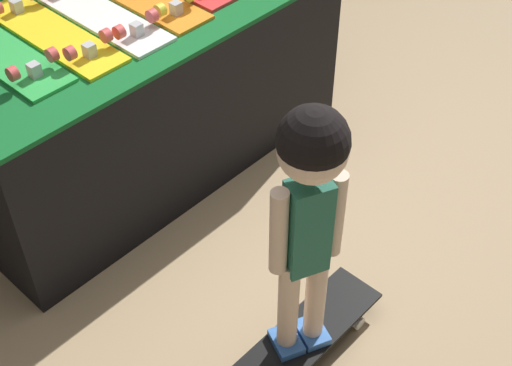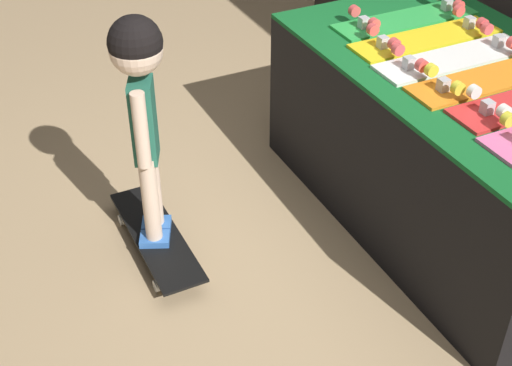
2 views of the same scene
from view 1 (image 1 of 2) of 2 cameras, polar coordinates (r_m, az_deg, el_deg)
name	(u,v)px [view 1 (image 1 of 2)]	position (r m, az deg, el deg)	size (l,w,h in m)	color
ground_plane	(234,212)	(3.16, -1.81, -2.36)	(16.00, 16.00, 0.00)	tan
display_rack	(127,82)	(3.30, -10.26, 7.98)	(1.79, 1.01, 0.77)	black
skateboard_yellow_on_rack	(53,32)	(2.94, -15.97, 11.52)	(0.19, 0.72, 0.09)	yellow
skateboard_white_on_rack	(99,13)	(3.02, -12.46, 13.12)	(0.19, 0.72, 0.09)	white
skateboard_on_floor	(299,342)	(2.64, 3.46, -12.58)	(0.74, 0.20, 0.09)	black
child	(309,195)	(2.07, 4.30, -1.00)	(0.23, 0.21, 1.03)	#3870C6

